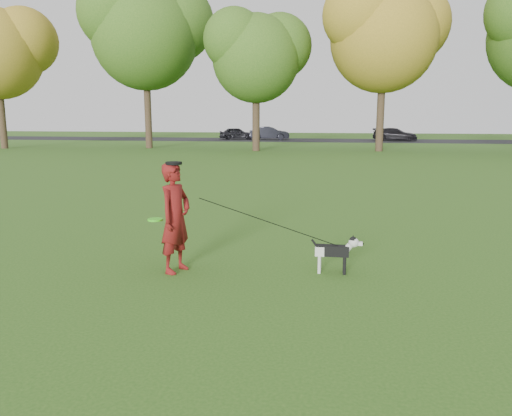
% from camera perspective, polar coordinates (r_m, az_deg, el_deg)
% --- Properties ---
extents(ground, '(120.00, 120.00, 0.00)m').
position_cam_1_polar(ground, '(7.68, -1.32, -7.16)').
color(ground, '#285116').
rests_on(ground, ground).
extents(road, '(120.00, 7.00, 0.02)m').
position_cam_1_polar(road, '(47.27, 7.72, 7.67)').
color(road, black).
rests_on(road, ground).
extents(man, '(0.56, 0.70, 1.66)m').
position_cam_1_polar(man, '(7.55, -9.20, -1.11)').
color(man, '#600D11').
rests_on(man, ground).
extents(dog, '(0.78, 0.16, 0.59)m').
position_cam_1_polar(dog, '(7.56, 9.17, -4.75)').
color(dog, black).
rests_on(dog, ground).
extents(car_left, '(3.61, 2.27, 1.15)m').
position_cam_1_polar(car_left, '(48.19, -2.20, 8.51)').
color(car_left, black).
rests_on(car_left, road).
extents(car_mid, '(3.84, 1.62, 1.23)m').
position_cam_1_polar(car_mid, '(47.66, 1.57, 8.54)').
color(car_mid, black).
rests_on(car_mid, road).
extents(car_right, '(4.11, 2.00, 1.15)m').
position_cam_1_polar(car_right, '(47.49, 15.58, 8.11)').
color(car_right, black).
rests_on(car_right, road).
extents(man_held_items, '(2.91, 0.46, 1.27)m').
position_cam_1_polar(man_held_items, '(7.35, 1.78, -1.72)').
color(man_held_items, '#3FE21C').
rests_on(man_held_items, ground).
extents(tree_row, '(51.74, 8.86, 12.01)m').
position_cam_1_polar(tree_row, '(33.75, 4.73, 19.19)').
color(tree_row, '#38281C').
rests_on(tree_row, ground).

